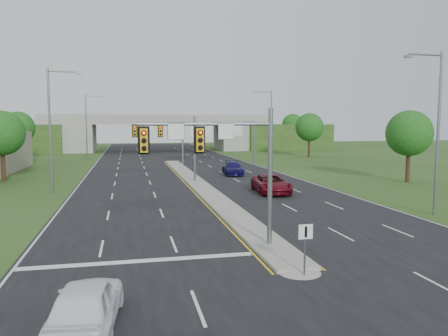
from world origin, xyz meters
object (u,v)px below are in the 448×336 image
sign_gantry (218,130)px  car_white (86,304)px  signal_mast_far (173,138)px  signal_mast_near (226,155)px  keep_right_sign (305,241)px  car_far_b (233,168)px  car_far_a (271,184)px  overpass (158,135)px

sign_gantry → car_white: size_ratio=2.49×
signal_mast_far → sign_gantry: bearing=65.9°
sign_gantry → signal_mast_far: bearing=-114.1°
signal_mast_near → keep_right_sign: (2.26, -4.45, -3.21)m
signal_mast_far → car_far_b: (7.77, 5.70, -3.94)m
car_far_a → car_far_b: bearing=94.7°
sign_gantry → car_white: (-14.91, -52.25, -4.43)m
car_white → overpass: bearing=-90.0°
car_white → signal_mast_near: bearing=-124.1°
signal_mast_far → car_far_a: bearing=-47.7°
signal_mast_far → overpass: (2.26, 55.07, -1.17)m
overpass → car_far_b: 49.76m
overpass → car_white: size_ratio=17.17×
overpass → car_far_b: size_ratio=15.07×
signal_mast_far → overpass: size_ratio=0.09×
keep_right_sign → car_white: (-8.23, -2.80, -0.70)m
overpass → car_white: overpass is taller
keep_right_sign → overpass: overpass is taller
car_far_a → car_white: bearing=-115.9°
signal_mast_near → keep_right_sign: signal_mast_near is taller
signal_mast_near → car_far_b: 31.91m
car_far_b → overpass: bearing=101.2°
car_white → car_far_a: (13.82, 23.62, 0.03)m
sign_gantry → car_far_a: size_ratio=1.96×
car_far_a → car_far_b: car_far_a is taller
keep_right_sign → car_white: size_ratio=0.47×
car_white → signal_mast_far: bearing=-95.1°
overpass → car_far_b: overpass is taller
signal_mast_near → signal_mast_far: 25.00m
signal_mast_near → car_far_b: signal_mast_near is taller
sign_gantry → car_far_a: sign_gantry is taller
signal_mast_near → signal_mast_far: same height
signal_mast_near → overpass: overpass is taller
signal_mast_far → sign_gantry: signal_mast_far is taller
car_far_a → sign_gantry: bearing=92.2°
sign_gantry → car_far_b: bearing=-94.7°
keep_right_sign → signal_mast_near: bearing=116.9°
signal_mast_near → car_far_a: bearing=64.4°
sign_gantry → car_far_a: 28.99m
car_white → car_far_a: size_ratio=0.79×
car_far_b → car_far_a: bearing=-84.8°
signal_mast_far → car_white: signal_mast_far is taller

